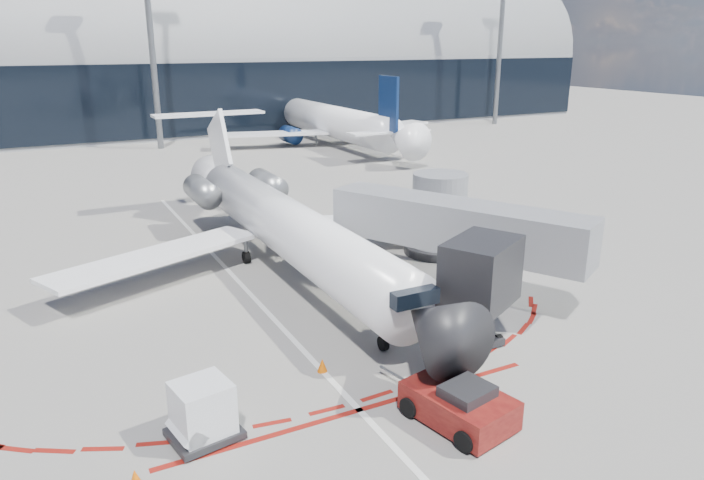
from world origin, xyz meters
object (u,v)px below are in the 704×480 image
regional_jet (281,222)px  uld_container (203,412)px  pushback_tug (459,404)px  ramp_worker (459,355)px

regional_jet → uld_container: 16.12m
pushback_tug → uld_container: uld_container is taller
regional_jet → pushback_tug: size_ratio=5.40×
ramp_worker → pushback_tug: bearing=15.9°
ramp_worker → uld_container: 9.47m
pushback_tug → ramp_worker: bearing=41.8°
regional_jet → pushback_tug: bearing=-91.0°
uld_container → regional_jet: bearing=50.0°
pushback_tug → ramp_worker: 2.93m
regional_jet → ramp_worker: regional_jet is taller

